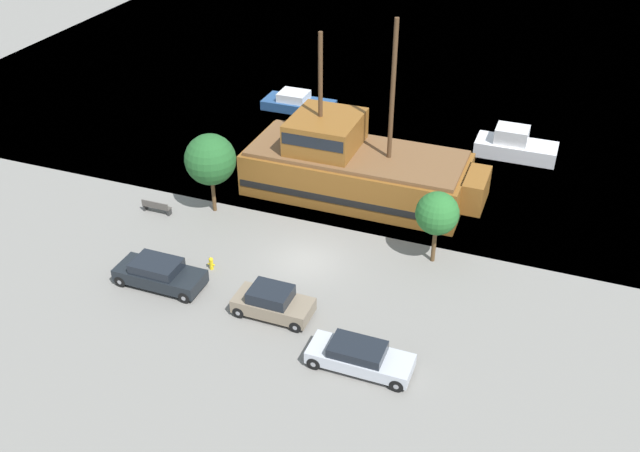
% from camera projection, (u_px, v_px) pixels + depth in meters
% --- Properties ---
extents(ground_plane, '(160.00, 160.00, 0.00)m').
position_uv_depth(ground_plane, '(306.00, 261.00, 40.41)').
color(ground_plane, gray).
extents(water_surface, '(80.00, 80.00, 0.00)m').
position_uv_depth(water_surface, '(461.00, 34.00, 75.01)').
color(water_surface, '#38667F').
rests_on(water_surface, ground).
extents(pirate_ship, '(15.44, 5.96, 11.80)m').
position_uv_depth(pirate_ship, '(354.00, 167.00, 45.94)').
color(pirate_ship, brown).
rests_on(pirate_ship, water_surface).
extents(moored_boat_dockside, '(5.78, 2.51, 1.43)m').
position_uv_depth(moored_boat_dockside, '(298.00, 103.00, 58.19)').
color(moored_boat_dockside, navy).
rests_on(moored_boat_dockside, water_surface).
extents(moored_boat_outer, '(5.68, 2.35, 2.17)m').
position_uv_depth(moored_boat_outer, '(515.00, 146.00, 50.98)').
color(moored_boat_outer, silver).
rests_on(moored_boat_outer, water_surface).
extents(parked_car_curb_front, '(4.90, 1.87, 1.33)m').
position_uv_depth(parked_car_curb_front, '(360.00, 357.00, 32.88)').
color(parked_car_curb_front, '#B7BCC6').
rests_on(parked_car_curb_front, ground_plane).
extents(parked_car_curb_mid, '(4.02, 1.90, 1.58)m').
position_uv_depth(parked_car_curb_mid, '(273.00, 302.00, 36.08)').
color(parked_car_curb_mid, '#7F705B').
rests_on(parked_car_curb_mid, ground_plane).
extents(parked_car_curb_rear, '(4.85, 2.01, 1.50)m').
position_uv_depth(parked_car_curb_rear, '(159.00, 273.00, 38.19)').
color(parked_car_curb_rear, black).
rests_on(parked_car_curb_rear, ground_plane).
extents(fire_hydrant, '(0.42, 0.25, 0.76)m').
position_uv_depth(fire_hydrant, '(211.00, 263.00, 39.57)').
color(fire_hydrant, yellow).
rests_on(fire_hydrant, ground_plane).
extents(bench_promenade_east, '(1.87, 0.45, 0.85)m').
position_uv_depth(bench_promenade_east, '(156.00, 207.00, 44.58)').
color(bench_promenade_east, '#4C4742').
rests_on(bench_promenade_east, ground_plane).
extents(tree_row_east, '(3.15, 3.15, 5.19)m').
position_uv_depth(tree_row_east, '(210.00, 160.00, 43.15)').
color(tree_row_east, brown).
rests_on(tree_row_east, ground_plane).
extents(tree_row_mideast, '(2.42, 2.42, 4.36)m').
position_uv_depth(tree_row_mideast, '(437.00, 214.00, 38.79)').
color(tree_row_mideast, brown).
rests_on(tree_row_mideast, ground_plane).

